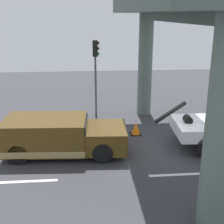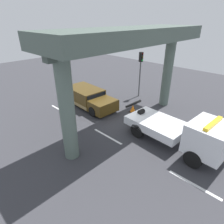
{
  "view_description": "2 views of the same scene",
  "coord_description": "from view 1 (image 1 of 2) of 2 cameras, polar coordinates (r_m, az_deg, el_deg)",
  "views": [
    {
      "loc": [
        -3.57,
        -12.28,
        5.8
      ],
      "look_at": [
        -2.44,
        0.59,
        1.63
      ],
      "focal_mm": 48.7,
      "sensor_mm": 36.0,
      "label": 1
    },
    {
      "loc": [
        7.77,
        -9.9,
        7.31
      ],
      "look_at": [
        -0.96,
        -0.9,
        1.02
      ],
      "focal_mm": 30.39,
      "sensor_mm": 36.0,
      "label": 2
    }
  ],
  "objects": [
    {
      "name": "lane_stripe_mid",
      "position": [
        12.06,
        13.11,
        -11.33
      ],
      "size": [
        2.6,
        0.16,
        0.01
      ],
      "primitive_type": "cube",
      "color": "silver",
      "rests_on": "ground"
    },
    {
      "name": "overpass_structure",
      "position": [
        12.76,
        11.3,
        17.34
      ],
      "size": [
        3.6,
        12.32,
        6.76
      ],
      "color": "#596B60",
      "rests_on": "ground"
    },
    {
      "name": "traffic_cone_orange",
      "position": [
        15.36,
        4.49,
        -3.13
      ],
      "size": [
        0.53,
        0.53,
        0.63
      ],
      "color": "orange",
      "rests_on": "ground"
    },
    {
      "name": "towed_van_green",
      "position": [
        13.33,
        -9.86,
        -4.51
      ],
      "size": [
        5.31,
        2.47,
        1.58
      ],
      "color": "#4C3814",
      "rests_on": "ground"
    },
    {
      "name": "ground_plane",
      "position": [
        14.06,
        10.24,
        -6.98
      ],
      "size": [
        60.0,
        40.0,
        0.1
      ],
      "primitive_type": "cube",
      "color": "#38383D"
    },
    {
      "name": "traffic_light_near",
      "position": [
        17.63,
        -3.09,
        9.42
      ],
      "size": [
        0.39,
        0.32,
        4.4
      ],
      "color": "#515456",
      "rests_on": "ground"
    },
    {
      "name": "lane_stripe_west",
      "position": [
        11.78,
        -16.64,
        -12.41
      ],
      "size": [
        2.6,
        0.16,
        0.01
      ],
      "primitive_type": "cube",
      "color": "silver",
      "rests_on": "ground"
    }
  ]
}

